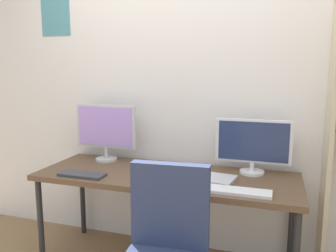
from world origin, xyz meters
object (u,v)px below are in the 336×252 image
desk (166,181)px  keyboard_right (240,192)px  keyboard_left (82,175)px  laptop_closed (211,178)px  monitor_right (253,144)px  coffee_mug (158,170)px  computer_mouse (160,177)px  monitor_left (106,129)px

desk → keyboard_right: size_ratio=4.95×
keyboard_left → laptop_closed: 0.92m
monitor_right → keyboard_left: (-1.16, -0.44, -0.21)m
keyboard_left → coffee_mug: size_ratio=3.19×
desk → computer_mouse: (-0.00, -0.14, 0.07)m
desk → keyboard_right: keyboard_right is taller
keyboard_left → keyboard_right: 1.12m
desk → keyboard_left: 0.61m
keyboard_left → computer_mouse: (0.56, 0.09, 0.01)m
monitor_right → computer_mouse: size_ratio=5.64×
desk → monitor_right: monitor_right is taller
monitor_right → computer_mouse: bearing=-149.9°
desk → coffee_mug: coffee_mug is taller
computer_mouse → keyboard_left: bearing=-170.4°
monitor_left → computer_mouse: monitor_left is taller
monitor_right → keyboard_left: bearing=-159.1°
laptop_closed → monitor_right: bearing=51.8°
keyboard_right → laptop_closed: 0.30m
keyboard_right → monitor_right: bearing=84.8°
monitor_left → computer_mouse: bearing=-30.2°
monitor_left → laptop_closed: monitor_left is taller
keyboard_left → coffee_mug: bearing=18.9°
monitor_right → laptop_closed: monitor_right is taller
computer_mouse → coffee_mug: (-0.04, 0.08, 0.03)m
keyboard_right → laptop_closed: (-0.22, 0.20, 0.00)m
monitor_right → laptop_closed: (-0.26, -0.24, -0.21)m
monitor_left → keyboard_right: bearing=-20.9°
keyboard_right → coffee_mug: 0.63m
coffee_mug → desk: bearing=50.5°
coffee_mug → keyboard_left: bearing=-161.1°
monitor_left → monitor_right: monitor_left is taller
coffee_mug → monitor_right: bearing=22.4°
desk → monitor_right: 0.69m
desk → computer_mouse: size_ratio=19.82×
keyboard_left → coffee_mug: (0.52, 0.18, 0.04)m
monitor_left → coffee_mug: size_ratio=4.99×
keyboard_right → computer_mouse: bearing=170.5°
laptop_closed → coffee_mug: size_ratio=3.02×
monitor_left → monitor_right: size_ratio=0.98×
computer_mouse → laptop_closed: size_ratio=0.30×
desk → coffee_mug: bearing=-129.5°
monitor_left → coffee_mug: (0.56, -0.27, -0.22)m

